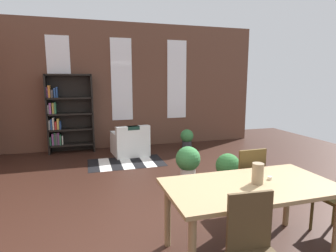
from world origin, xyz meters
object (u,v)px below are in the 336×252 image
dining_table (250,192)px  potted_plant_corner (228,168)px  bookshelf_tall (67,114)px  vase_on_table (258,173)px  potted_plant_window (188,160)px  potted_plant_by_shelf (187,138)px  dining_chair_far_right (246,180)px  armchair_white (130,144)px  dining_chair_near_left (256,252)px

dining_table → potted_plant_corner: (0.72, 1.76, -0.36)m
bookshelf_tall → dining_table: bearing=-67.6°
vase_on_table → potted_plant_window: bearing=86.3°
dining_table → potted_plant_by_shelf: size_ratio=3.38×
dining_table → dining_chair_far_right: (0.40, 0.69, -0.16)m
armchair_white → potted_plant_by_shelf: armchair_white is taller
dining_chair_near_left → armchair_white: dining_chair_near_left is taller
dining_chair_far_right → potted_plant_corner: dining_chair_far_right is taller
dining_chair_far_right → vase_on_table: bearing=-115.0°
bookshelf_tall → armchair_white: bearing=-25.8°
potted_plant_by_shelf → potted_plant_window: 2.13m
potted_plant_corner → potted_plant_window: size_ratio=0.99×
dining_table → dining_chair_near_left: dining_chair_near_left is taller
bookshelf_tall → armchair_white: size_ratio=2.21×
armchair_white → potted_plant_window: size_ratio=1.55×
bookshelf_tall → potted_plant_corner: (2.75, -3.19, -0.65)m
potted_plant_window → armchair_white: bearing=113.8°
vase_on_table → bookshelf_tall: size_ratio=0.11×
vase_on_table → bookshelf_tall: 5.38m
dining_chair_far_right → potted_plant_window: bearing=95.4°
dining_table → dining_chair_near_left: bearing=-119.6°
dining_chair_far_right → potted_plant_window: size_ratio=1.66×
dining_table → potted_plant_by_shelf: bearing=77.7°
vase_on_table → potted_plant_by_shelf: vase_on_table is taller
vase_on_table → potted_plant_window: (0.16, 2.41, -0.56)m
potted_plant_by_shelf → bookshelf_tall: bearing=169.8°
dining_chair_near_left → potted_plant_window: size_ratio=1.66×
dining_table → bookshelf_tall: bookshelf_tall is taller
dining_table → vase_on_table: size_ratio=8.19×
dining_table → dining_chair_near_left: (-0.39, -0.69, -0.16)m
dining_table → dining_chair_far_right: size_ratio=1.85×
vase_on_table → potted_plant_corner: 1.95m
dining_table → bookshelf_tall: 5.36m
potted_plant_corner → dining_table: bearing=-112.2°
potted_plant_by_shelf → potted_plant_corner: size_ratio=0.92×
dining_table → potted_plant_corner: bearing=67.8°
potted_plant_by_shelf → potted_plant_corner: bearing=-95.2°
vase_on_table → dining_chair_near_left: 0.90m
dining_table → bookshelf_tall: (-2.04, 4.94, 0.29)m
dining_chair_near_left → potted_plant_by_shelf: bearing=75.2°
dining_table → potted_plant_corner: size_ratio=3.10×
armchair_white → dining_chair_near_left: bearing=-87.8°
dining_table → bookshelf_tall: bearing=112.4°
vase_on_table → potted_plant_corner: bearing=69.9°
vase_on_table → potted_plant_corner: (0.64, 1.76, -0.55)m
dining_chair_near_left → potted_plant_by_shelf: 5.27m
bookshelf_tall → armchair_white: (1.46, -0.71, -0.68)m
bookshelf_tall → potted_plant_by_shelf: bearing=-10.2°
potted_plant_by_shelf → dining_chair_far_right: bearing=-98.6°
potted_plant_by_shelf → potted_plant_window: (-0.73, -2.00, 0.02)m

